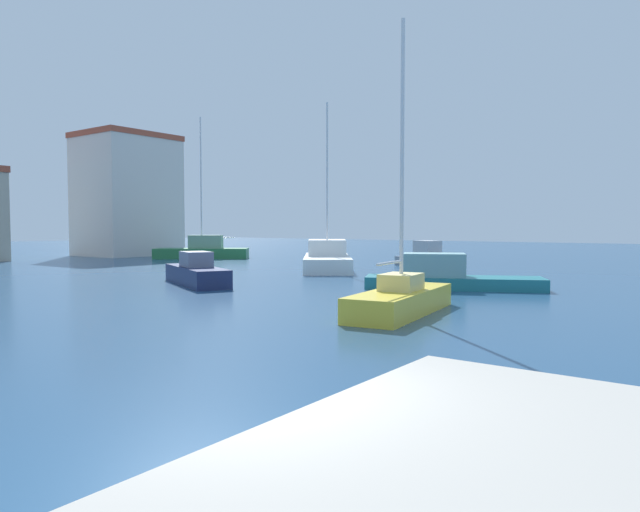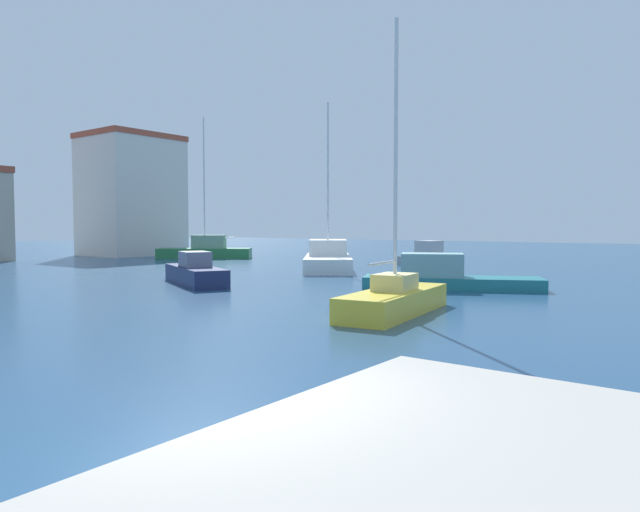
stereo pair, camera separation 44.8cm
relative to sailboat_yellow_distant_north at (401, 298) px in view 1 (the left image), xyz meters
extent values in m
plane|color=navy|center=(3.50, 15.61, -0.50)|extent=(160.00, 160.00, 0.00)
cube|color=gold|center=(0.00, 0.00, -0.13)|extent=(5.75, 2.42, 0.74)
cube|color=#DFCD77|center=(0.00, 0.00, 0.49)|extent=(1.54, 1.25, 0.51)
cylinder|color=silver|center=(0.00, 0.00, 4.35)|extent=(0.12, 0.12, 8.23)
cylinder|color=silver|center=(-0.99, -0.15, 1.13)|extent=(1.94, 0.37, 0.08)
cube|color=#19234C|center=(2.28, 11.94, -0.09)|extent=(3.93, 5.87, 0.83)
cube|color=slate|center=(2.29, 11.96, 0.68)|extent=(1.81, 2.05, 0.71)
cube|color=#1E707A|center=(7.64, 1.57, -0.24)|extent=(5.17, 7.65, 0.52)
cube|color=#6B9CA2|center=(7.27, 2.31, 0.53)|extent=(2.64, 3.08, 1.01)
cube|color=white|center=(13.13, 12.26, -0.07)|extent=(8.60, 7.36, 0.88)
cube|color=silver|center=(13.63, 12.63, 0.87)|extent=(4.11, 3.88, 0.99)
cylinder|color=silver|center=(13.13, 12.26, 5.07)|extent=(0.12, 0.12, 9.39)
cube|color=gray|center=(19.23, 8.70, -0.19)|extent=(3.43, 4.81, 0.62)
cube|color=#ADB0B5|center=(19.05, 8.34, 0.68)|extent=(1.79, 1.99, 1.13)
cube|color=#28703D|center=(16.96, 27.94, -0.07)|extent=(6.67, 7.56, 0.86)
cube|color=gray|center=(17.18, 27.66, 0.91)|extent=(2.87, 3.07, 1.10)
cylinder|color=silver|center=(16.96, 27.94, 5.79)|extent=(0.12, 0.12, 10.87)
cylinder|color=silver|center=(17.81, 26.86, 1.26)|extent=(1.71, 2.16, 0.08)
cube|color=beige|center=(16.65, 37.65, 4.83)|extent=(7.72, 6.83, 10.66)
cube|color=#9E4733|center=(16.65, 37.65, 10.41)|extent=(7.87, 6.97, 0.50)
camera|label=1|loc=(-15.63, -8.42, 2.20)|focal=32.15mm
camera|label=2|loc=(-15.36, -8.78, 2.20)|focal=32.15mm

